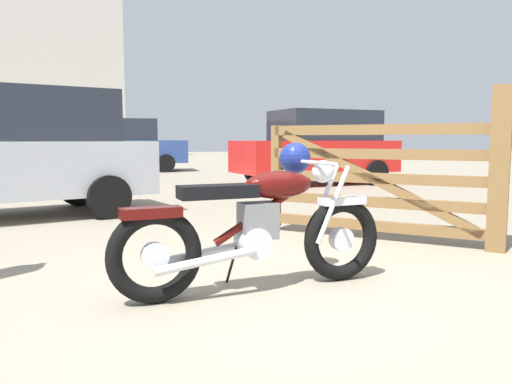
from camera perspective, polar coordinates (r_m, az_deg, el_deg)
ground_plane at (r=3.75m, az=3.74°, el=-10.82°), size 80.00×80.00×0.00m
vintage_motorcycle at (r=3.62m, az=0.56°, el=-3.45°), size 2.08×0.74×1.07m
timber_gate at (r=5.49m, az=16.22°, el=1.77°), size 1.70×2.05×1.60m
blue_hatchback_right at (r=12.32m, az=7.09°, el=5.15°), size 3.96×1.94×1.78m
silver_sedan_mid at (r=7.70m, az=-26.34°, el=4.12°), size 4.15×2.39×1.78m
white_estate_far at (r=17.71m, az=-14.69°, el=5.24°), size 4.04×2.10×1.78m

